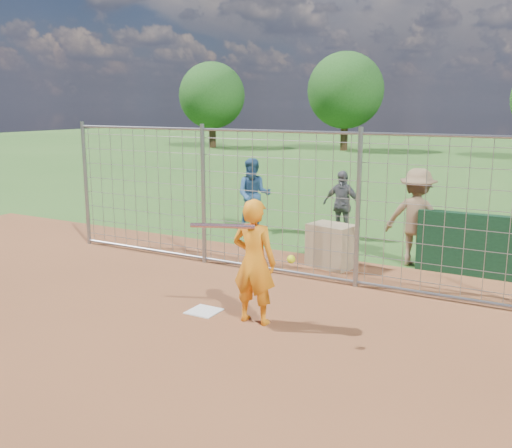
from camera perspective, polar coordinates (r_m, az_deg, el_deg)
The scene contains 11 objects.
ground at distance 8.52m, azimuth -4.45°, elevation -8.36°, with size 100.00×100.00×0.00m, color #2D591E.
infield_dirt at distance 6.47m, azimuth -20.02°, elevation -15.87°, with size 18.00×18.00×0.00m, color brown.
home_plate at distance 8.36m, azimuth -5.23°, elevation -8.70°, with size 0.43×0.43×0.02m, color silver.
dugout_wall at distance 10.55m, azimuth 22.74°, elevation -2.17°, with size 2.60×0.20×1.10m, color #11381E.
batter at distance 7.69m, azimuth -0.20°, elevation -3.79°, with size 0.63×0.41×1.73m, color orange.
bystander_a at distance 13.43m, azimuth -0.23°, elevation 2.93°, with size 0.83×0.65×1.71m, color navy.
bystander_b at distance 12.78m, azimuth 8.53°, elevation 1.92°, with size 0.90×0.37×1.53m, color #595A5F.
bystander_c at distance 10.88m, azimuth 15.77°, elevation 0.62°, with size 1.17×0.67×1.81m, color olive.
equipment_bin at distance 10.55m, azimuth 7.54°, elevation -2.17°, with size 0.80×0.55×0.80m, color tan.
equipment_in_play at distance 7.36m, azimuth -1.78°, elevation -0.96°, with size 1.50×0.39×0.38m.
backstop_fence at distance 9.86m, azimuth 1.91°, elevation 2.04°, with size 9.08×0.08×2.60m.
Camera 1 is at (4.49, -6.62, 2.93)m, focal length 40.00 mm.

